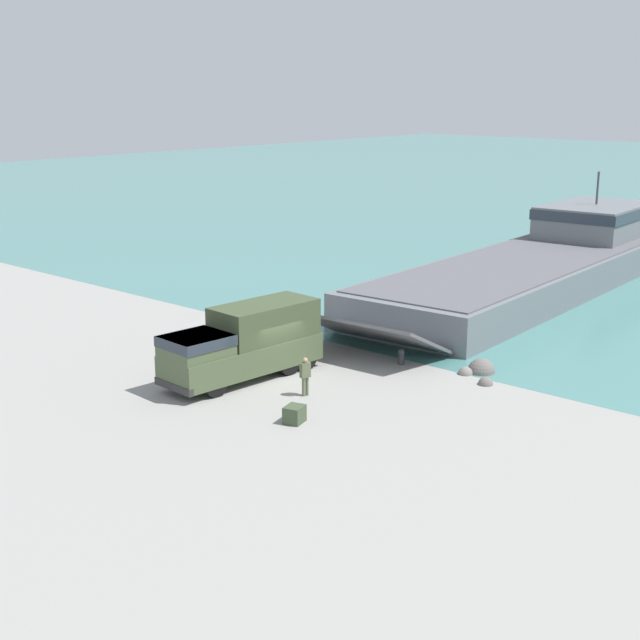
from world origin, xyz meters
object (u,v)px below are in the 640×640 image
soldier_on_ramp (305,374)px  cargo_crate (294,414)px  landing_craft (544,261)px  mooring_bollard (401,356)px  military_truck (244,343)px

soldier_on_ramp → cargo_crate: 3.27m
landing_craft → mooring_bollard: 21.19m
soldier_on_ramp → military_truck: bearing=-163.8°
soldier_on_ramp → mooring_bollard: bearing=101.3°
military_truck → landing_craft: bearing=-177.5°
cargo_crate → landing_craft: bearing=99.2°
military_truck → cargo_crate: (5.50, -2.60, -1.35)m
landing_craft → military_truck: bearing=-94.7°
soldier_on_ramp → mooring_bollard: soldier_on_ramp is taller
military_truck → cargo_crate: bearing=68.7°
cargo_crate → soldier_on_ramp: bearing=124.4°
soldier_on_ramp → cargo_crate: size_ratio=2.08×
military_truck → mooring_bollard: bearing=151.0°
landing_craft → cargo_crate: bearing=-84.1°
soldier_on_ramp → cargo_crate: bearing=-40.1°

